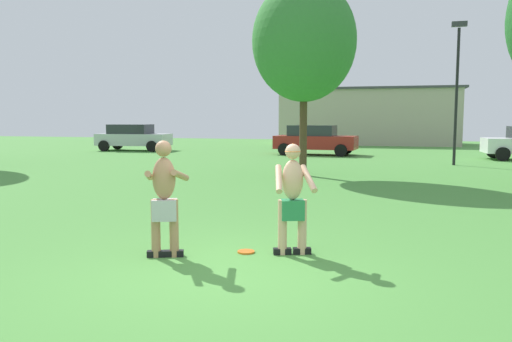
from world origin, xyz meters
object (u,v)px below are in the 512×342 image
car_red_mid_lot (315,139)px  car_silver_near_post (133,137)px  frisbee (246,252)px  lamp_post (457,78)px  player_with_cap (293,195)px  player_in_gray (164,196)px  tree_right_field (304,41)px

car_red_mid_lot → car_silver_near_post: bearing=176.6°
car_silver_near_post → car_red_mid_lot: bearing=-3.4°
frisbee → lamp_post: lamp_post is taller
player_with_cap → car_red_mid_lot: 20.24m
player_with_cap → car_red_mid_lot: (-2.70, 20.06, -0.05)m
car_silver_near_post → car_red_mid_lot: size_ratio=1.00×
player_in_gray → car_red_mid_lot: bearing=92.7°
car_silver_near_post → tree_right_field: size_ratio=0.67×
player_with_cap → lamp_post: bearing=76.2°
player_with_cap → lamp_post: 16.31m
player_with_cap → car_silver_near_post: bearing=123.8°
car_red_mid_lot → player_with_cap: bearing=-82.3°
frisbee → car_silver_near_post: car_silver_near_post is taller
car_red_mid_lot → tree_right_field: 10.63m
player_in_gray → frisbee: size_ratio=6.53×
player_with_cap → tree_right_field: (-1.62, 10.16, 3.66)m
lamp_post → car_silver_near_post: bearing=163.9°
player_in_gray → car_silver_near_post: size_ratio=0.38×
car_silver_near_post → car_red_mid_lot: (11.16, -0.67, 0.00)m
tree_right_field → player_in_gray: bearing=-90.6°
car_silver_near_post → car_red_mid_lot: 11.18m
player_in_gray → lamp_post: lamp_post is taller
car_silver_near_post → lamp_post: (17.71, -5.11, 2.77)m
frisbee → tree_right_field: (-0.94, 10.25, 4.52)m
player_with_cap → car_silver_near_post: size_ratio=0.37×
frisbee → car_silver_near_post: 24.65m
player_with_cap → car_silver_near_post: 24.94m
car_silver_near_post → tree_right_field: 16.59m
lamp_post → tree_right_field: bearing=-135.1°
frisbee → car_red_mid_lot: size_ratio=0.06×
player_in_gray → frisbee: player_in_gray is taller
player_in_gray → lamp_post: size_ratio=0.28×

